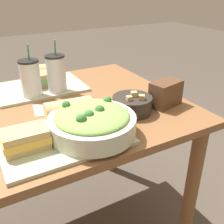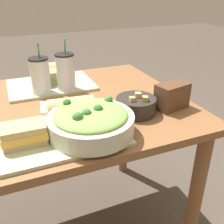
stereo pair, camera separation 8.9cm
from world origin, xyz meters
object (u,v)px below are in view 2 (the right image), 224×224
sandwich_far (53,77)px  napkin_folded (60,105)px  sandwich_near (24,134)px  drink_cup_dark (40,77)px  drink_cup_red (66,73)px  soup_bowl (136,105)px  baguette_far (47,70)px  chip_bag (172,96)px  salad_bowl (91,121)px  baguette_near (72,107)px

sandwich_far → napkin_folded: 0.25m
sandwich_near → napkin_folded: bearing=58.2°
drink_cup_dark → drink_cup_red: size_ratio=0.97×
soup_bowl → baguette_far: bearing=115.4°
sandwich_far → chip_bag: bearing=-54.0°
napkin_folded → baguette_far: bearing=87.9°
salad_bowl → drink_cup_red: bearing=87.1°
chip_bag → napkin_folded: 0.46m
baguette_far → napkin_folded: 0.35m
baguette_far → drink_cup_dark: (-0.06, -0.20, 0.04)m
soup_bowl → sandwich_far: bearing=118.9°
baguette_far → sandwich_near: bearing=169.9°
salad_bowl → chip_bag: bearing=11.7°
salad_bowl → drink_cup_red: (0.02, 0.42, 0.03)m
baguette_far → drink_cup_red: (0.06, -0.20, 0.04)m
soup_bowl → drink_cup_red: bearing=120.4°
sandwich_near → napkin_folded: sandwich_near is taller
soup_bowl → sandwich_near: (-0.42, -0.07, 0.01)m
baguette_near → drink_cup_dark: bearing=17.7°
baguette_near → sandwich_far: (0.01, 0.39, -0.01)m
chip_bag → napkin_folded: (-0.42, 0.19, -0.05)m
soup_bowl → drink_cup_dark: drink_cup_dark is taller
salad_bowl → sandwich_near: 0.21m
sandwich_far → drink_cup_dark: (-0.07, -0.10, 0.04)m
salad_bowl → drink_cup_red: 0.42m
drink_cup_dark → napkin_folded: bearing=-72.6°
salad_bowl → drink_cup_dark: size_ratio=1.27×
drink_cup_dark → napkin_folded: drink_cup_dark is taller
drink_cup_dark → salad_bowl: bearing=-77.4°
soup_bowl → sandwich_near: bearing=-170.5°
baguette_far → drink_cup_red: bearing=-157.8°
soup_bowl → baguette_near: baguette_near is taller
napkin_folded → sandwich_near: bearing=-122.8°
sandwich_far → drink_cup_dark: 0.13m
sandwich_near → drink_cup_dark: size_ratio=0.61×
baguette_far → drink_cup_red: 0.21m
salad_bowl → sandwich_far: bearing=92.6°
salad_bowl → napkin_folded: (-0.05, 0.27, -0.05)m
salad_bowl → baguette_near: bearing=102.5°
drink_cup_dark → drink_cup_red: bearing=-0.0°
baguette_far → chip_bag: 0.67m
drink_cup_dark → chip_bag: 0.57m
soup_bowl → drink_cup_red: (-0.19, 0.33, 0.05)m
baguette_near → sandwich_far: 0.39m
soup_bowl → drink_cup_dark: bearing=133.1°
soup_bowl → napkin_folded: size_ratio=0.91×
drink_cup_dark → napkin_folded: size_ratio=1.33×
sandwich_far → soup_bowl: bearing=-66.6°
baguette_near → chip_bag: 0.40m
sandwich_far → drink_cup_red: drink_cup_red is taller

